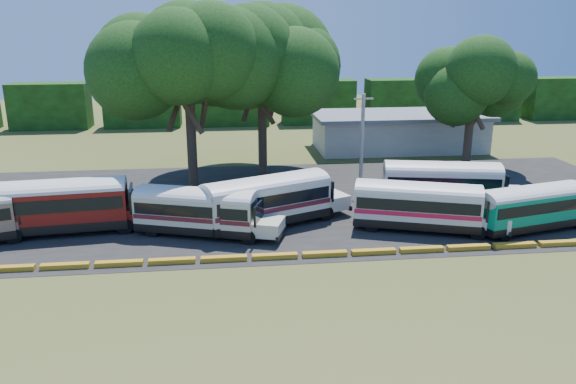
{
  "coord_description": "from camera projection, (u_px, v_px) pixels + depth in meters",
  "views": [
    {
      "loc": [
        -1.28,
        -29.64,
        13.33
      ],
      "look_at": [
        2.87,
        6.0,
        2.61
      ],
      "focal_mm": 35.0,
      "sensor_mm": 36.0,
      "label": 1
    }
  ],
  "objects": [
    {
      "name": "tree_center",
      "position": [
        261.0,
        55.0,
        49.63
      ],
      "size": [
        12.49,
        12.49,
        15.33
      ],
      "color": "#322919",
      "rests_on": "ground"
    },
    {
      "name": "tree_west",
      "position": [
        187.0,
        54.0,
        44.04
      ],
      "size": [
        10.93,
        10.93,
        15.2
      ],
      "color": "#322919",
      "rests_on": "ground"
    },
    {
      "name": "tree_east",
      "position": [
        474.0,
        75.0,
        52.24
      ],
      "size": [
        8.27,
        8.27,
        11.94
      ],
      "color": "#322919",
      "rests_on": "ground"
    },
    {
      "name": "bus_white_red",
      "position": [
        420.0,
        204.0,
        37.42
      ],
      "size": [
        10.33,
        5.58,
        3.31
      ],
      "rotation": [
        0.0,
        0.0,
        -0.33
      ],
      "color": "black",
      "rests_on": "ground"
    },
    {
      "name": "utility_pole",
      "position": [
        362.0,
        141.0,
        46.29
      ],
      "size": [
        1.6,
        0.3,
        7.99
      ],
      "color": "gray",
      "rests_on": "ground"
    },
    {
      "name": "bus_teal",
      "position": [
        533.0,
        205.0,
        37.39
      ],
      "size": [
        9.76,
        4.52,
        3.12
      ],
      "rotation": [
        0.0,
        0.0,
        0.24
      ],
      "color": "black",
      "rests_on": "ground"
    },
    {
      "name": "treeline_backdrop",
      "position": [
        232.0,
        103.0,
        76.98
      ],
      "size": [
        130.0,
        4.0,
        6.0
      ],
      "color": "black",
      "rests_on": "ground"
    },
    {
      "name": "bus_white_blue",
      "position": [
        444.0,
        181.0,
        42.42
      ],
      "size": [
        10.84,
        4.68,
        3.46
      ],
      "rotation": [
        0.0,
        0.0,
        -0.2
      ],
      "color": "black",
      "rests_on": "ground"
    },
    {
      "name": "asphalt_strip",
      "position": [
        255.0,
        203.0,
        43.69
      ],
      "size": [
        64.0,
        24.0,
        0.02
      ],
      "primitive_type": "cube",
      "color": "black",
      "rests_on": "ground"
    },
    {
      "name": "bus_cream_east",
      "position": [
        269.0,
        198.0,
        38.2
      ],
      "size": [
        10.93,
        6.78,
        3.55
      ],
      "rotation": [
        0.0,
        0.0,
        0.42
      ],
      "color": "black",
      "rests_on": "ground"
    },
    {
      "name": "bus_cream_west",
      "position": [
        200.0,
        209.0,
        36.57
      ],
      "size": [
        9.99,
        5.39,
        3.2
      ],
      "rotation": [
        0.0,
        0.0,
        -0.33
      ],
      "color": "black",
      "rests_on": "ground"
    },
    {
      "name": "ground",
      "position": [
        250.0,
        267.0,
        32.16
      ],
      "size": [
        160.0,
        160.0,
        0.0
      ],
      "primitive_type": "plane",
      "color": "#344416",
      "rests_on": "ground"
    },
    {
      "name": "curb",
      "position": [
        250.0,
        258.0,
        33.07
      ],
      "size": [
        53.7,
        0.45,
        0.3
      ],
      "color": "#C28716",
      "rests_on": "ground"
    },
    {
      "name": "bus_red",
      "position": [
        60.0,
        203.0,
        36.87
      ],
      "size": [
        11.33,
        3.86,
        3.65
      ],
      "rotation": [
        0.0,
        0.0,
        0.1
      ],
      "color": "black",
      "rests_on": "ground"
    },
    {
      "name": "terminal_building",
      "position": [
        398.0,
        131.0,
        62.12
      ],
      "size": [
        19.0,
        9.0,
        4.0
      ],
      "color": "#BBB6AB",
      "rests_on": "ground"
    }
  ]
}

